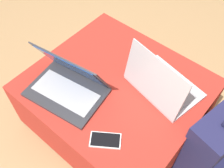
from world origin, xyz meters
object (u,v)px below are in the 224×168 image
object	(u,v)px
laptop_near	(68,84)
laptop_far	(161,84)
backpack	(212,147)
cell_phone	(105,140)

from	to	relation	value
laptop_near	laptop_far	size ratio (longest dim) A/B	1.04
laptop_near	laptop_far	distance (m)	0.45
backpack	cell_phone	bearing A→B (deg)	146.08
cell_phone	laptop_near	bearing A→B (deg)	38.86
laptop_near	laptop_far	xyz separation A→B (m)	(0.34, 0.29, 0.00)
laptop_near	backpack	xyz separation A→B (m)	(0.69, 0.28, -0.21)
laptop_far	backpack	distance (m)	0.41
laptop_near	backpack	world-z (taller)	laptop_near
laptop_far	backpack	world-z (taller)	laptop_far
laptop_near	cell_phone	bearing A→B (deg)	-24.87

